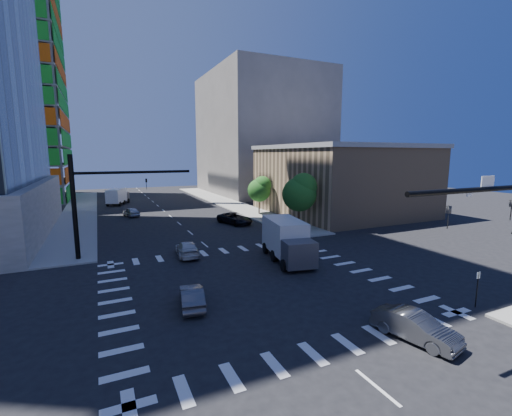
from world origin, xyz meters
TOP-DOWN VIEW (x-y plane):
  - ground at (0.00, 0.00)m, footprint 160.00×160.00m
  - road_markings at (0.00, 0.00)m, footprint 20.00×20.00m
  - sidewalk_ne at (12.50, 40.00)m, footprint 5.00×60.00m
  - sidewalk_nw at (-12.50, 40.00)m, footprint 5.00×60.00m
  - commercial_building at (25.00, 22.00)m, footprint 20.50×22.50m
  - bg_building_ne at (27.00, 55.00)m, footprint 24.00×30.00m
  - signal_mast_nw at (-10.00, 11.50)m, footprint 10.20×0.40m
  - tree_south at (12.63, 13.90)m, footprint 4.16×4.16m
  - tree_north at (12.93, 25.90)m, footprint 3.54×3.52m
  - no_parking_sign at (10.70, -9.00)m, footprint 0.30×0.06m
  - car_nb_right at (4.28, -10.08)m, footprint 2.39×4.43m
  - car_nb_far at (6.69, 20.65)m, footprint 4.01×5.88m
  - car_sb_near at (-2.54, 8.83)m, footprint 2.24×4.63m
  - car_sb_mid at (-5.33, 32.39)m, footprint 2.50×4.24m
  - car_sb_cross at (-4.81, -1.74)m, footprint 1.92×3.94m
  - box_truck_near at (5.02, 3.63)m, footprint 3.96×7.01m
  - box_truck_far at (-6.30, 46.60)m, footprint 4.42×6.13m

SIDE VIEW (x-z plane):
  - ground at x=0.00m, z-range 0.00..0.00m
  - road_markings at x=0.00m, z-range 0.00..0.01m
  - sidewalk_ne at x=12.50m, z-range 0.00..0.15m
  - sidewalk_nw at x=-12.50m, z-range 0.00..0.15m
  - car_sb_cross at x=-4.81m, z-range 0.00..1.24m
  - car_sb_near at x=-2.54m, z-range 0.00..1.30m
  - car_sb_mid at x=-5.33m, z-range 0.00..1.36m
  - car_nb_right at x=4.28m, z-range 0.00..1.39m
  - car_nb_far at x=6.69m, z-range 0.00..1.49m
  - box_truck_far at x=-6.30m, z-range -0.17..2.79m
  - no_parking_sign at x=10.70m, z-range 0.28..2.48m
  - box_truck_near at x=5.02m, z-range -0.20..3.27m
  - tree_north at x=12.93m, z-range 1.10..6.88m
  - tree_south at x=12.63m, z-range 1.27..8.10m
  - commercial_building at x=25.00m, z-range 0.01..10.61m
  - signal_mast_nw at x=-10.00m, z-range 0.99..9.99m
  - bg_building_ne at x=27.00m, z-range 0.00..28.00m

